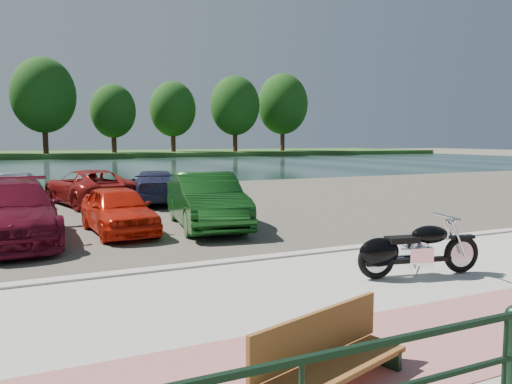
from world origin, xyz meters
TOP-DOWN VIEW (x-y plane):
  - ground at (0.00, 0.00)m, footprint 200.00×200.00m
  - promenade at (0.00, -1.00)m, footprint 60.00×6.00m
  - pink_path at (0.00, -2.50)m, footprint 60.00×2.00m
  - kerb at (0.00, 2.00)m, footprint 60.00×0.30m
  - parking_lot at (0.00, 11.00)m, footprint 60.00×18.00m
  - river at (0.00, 40.00)m, footprint 120.00×40.00m
  - far_bank at (0.00, 72.00)m, footprint 120.00×24.00m
  - bollards at (-1.67, -3.70)m, footprint 10.68×0.18m
  - far_trees at (4.36, 65.79)m, footprint 70.25×10.68m
  - motorcycle at (0.30, -0.26)m, footprint 2.31×0.85m
  - park_bench at (-3.12, -2.96)m, footprint 1.85×0.97m
  - car_3 at (-5.95, 6.18)m, footprint 2.07×5.02m
  - car_4 at (-3.49, 6.30)m, footprint 1.72×3.71m
  - car_5 at (-1.14, 6.14)m, footprint 2.20×4.75m
  - car_9 at (-6.10, 12.51)m, footprint 1.91×3.99m
  - car_10 at (-3.52, 12.60)m, footprint 3.24×5.11m
  - car_11 at (-1.15, 12.04)m, footprint 2.59×4.60m

SIDE VIEW (x-z plane):
  - ground at x=0.00m, z-range 0.00..0.00m
  - river at x=0.00m, z-range 0.00..0.00m
  - parking_lot at x=0.00m, z-range 0.00..0.04m
  - promenade at x=0.00m, z-range 0.00..0.10m
  - kerb at x=0.00m, z-range 0.00..0.14m
  - pink_path at x=0.00m, z-range 0.10..0.11m
  - far_bank at x=0.00m, z-range 0.00..0.60m
  - park_bench at x=-3.12m, z-range 0.07..0.79m
  - bollards at x=-1.67m, z-range 0.14..0.95m
  - motorcycle at x=0.30m, z-range 0.04..1.09m
  - car_4 at x=-3.49m, z-range 0.04..1.27m
  - car_11 at x=-1.15m, z-range 0.04..1.30m
  - car_9 at x=-6.10m, z-range 0.04..1.30m
  - car_10 at x=-3.52m, z-range 0.04..1.35m
  - car_3 at x=-5.95m, z-range 0.04..1.49m
  - car_5 at x=-1.14m, z-range 0.04..1.55m
  - far_trees at x=4.36m, z-range 1.23..13.75m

